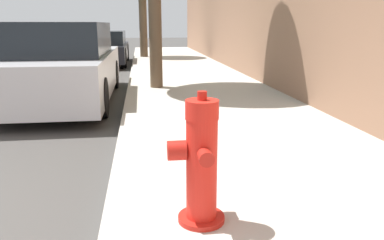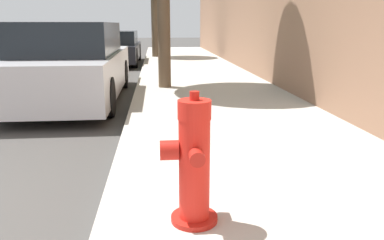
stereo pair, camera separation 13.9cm
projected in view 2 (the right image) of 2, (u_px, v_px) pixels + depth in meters
name	position (u px, v px, depth m)	size (l,w,h in m)	color
sidewalk_slab	(323.00, 238.00, 2.45)	(3.01, 40.00, 0.14)	#B7B2A8
fire_hydrant	(193.00, 163.00, 2.43)	(0.38, 0.40, 0.89)	red
parked_car_near	(73.00, 64.00, 7.02)	(1.78, 4.59, 1.46)	#B7B7BC
parked_car_mid	(116.00, 48.00, 13.71)	(1.69, 4.29, 1.20)	black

